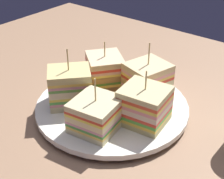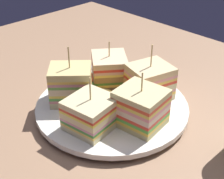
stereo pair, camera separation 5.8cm
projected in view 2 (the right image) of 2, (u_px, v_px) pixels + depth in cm
name	position (u px, v px, depth cm)	size (l,w,h in cm)	color
ground_plane	(112.00, 115.00, 60.60)	(109.59, 87.16, 1.80)	#957054
plate	(112.00, 107.00, 59.58)	(27.47, 27.47, 1.74)	white
sandwich_wedge_0	(109.00, 70.00, 63.99)	(9.76, 9.61, 8.97)	beige
sandwich_wedge_1	(71.00, 84.00, 58.45)	(9.27, 9.35, 10.68)	beige
sandwich_wedge_2	(91.00, 113.00, 52.24)	(7.90, 8.29, 9.13)	beige
sandwich_wedge_3	(140.00, 108.00, 52.64)	(8.12, 7.52, 9.51)	#CEC07B
sandwich_wedge_4	(149.00, 82.00, 59.94)	(8.29, 8.83, 10.36)	beige
chip_pile	(104.00, 99.00, 58.82)	(8.16, 6.26, 2.03)	#E9C664
salad_garnish	(80.00, 80.00, 65.45)	(7.90, 6.88, 1.43)	#3D8134
spoon	(75.00, 69.00, 73.67)	(7.19, 14.18, 1.00)	silver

